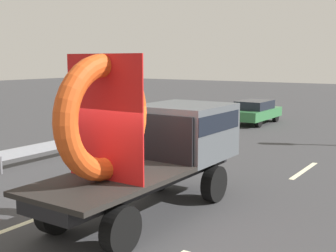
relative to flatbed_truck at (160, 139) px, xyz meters
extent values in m
plane|color=#38383A|center=(-0.01, -1.31, -1.64)|extent=(120.00, 120.00, 0.00)
cylinder|color=black|center=(-0.85, 1.12, -1.19)|extent=(0.28, 0.89, 0.89)
cylinder|color=black|center=(0.85, 1.12, -1.19)|extent=(0.28, 0.89, 0.89)
cylinder|color=black|center=(-0.85, -2.44, -1.19)|extent=(0.28, 0.89, 0.89)
cylinder|color=black|center=(0.85, -2.44, -1.19)|extent=(0.28, 0.89, 0.89)
cube|color=black|center=(0.00, -0.66, -0.76)|extent=(1.30, 5.70, 0.25)
cube|color=#4C5156|center=(0.00, 1.12, 0.04)|extent=(2.00, 2.16, 1.35)
cube|color=black|center=(0.00, 1.07, 0.34)|extent=(2.02, 2.05, 0.44)
cube|color=black|center=(0.00, -1.73, -0.58)|extent=(2.00, 3.55, 0.10)
cube|color=black|center=(0.00, -0.01, 0.02)|extent=(1.80, 0.08, 1.10)
torus|color=#D84C19|center=(0.00, -1.88, 0.70)|extent=(0.45, 2.47, 2.47)
cube|color=red|center=(0.00, -1.88, 0.70)|extent=(1.90, 0.03, 2.47)
cylinder|color=black|center=(-4.32, 15.58, -1.34)|extent=(0.20, 0.59, 0.59)
cylinder|color=black|center=(-2.88, 15.58, -1.34)|extent=(0.20, 0.59, 0.59)
cylinder|color=black|center=(-4.32, 13.09, -1.34)|extent=(0.20, 0.59, 0.59)
cylinder|color=black|center=(-2.88, 13.09, -1.34)|extent=(0.20, 0.59, 0.59)
cube|color=#33723F|center=(-3.60, 14.34, -1.09)|extent=(1.67, 3.89, 0.51)
cube|color=black|center=(-3.60, 14.24, -0.60)|extent=(1.50, 2.18, 0.46)
cube|color=gray|center=(-5.81, 5.57, -1.09)|extent=(0.06, 15.37, 0.32)
cylinder|color=slate|center=(-5.81, -0.19, -1.37)|extent=(0.10, 0.10, 0.55)
cylinder|color=slate|center=(-5.81, 3.65, -1.37)|extent=(0.10, 0.10, 0.55)
cylinder|color=slate|center=(-5.81, 7.50, -1.37)|extent=(0.10, 0.10, 0.55)
cylinder|color=slate|center=(-5.81, 11.34, -1.37)|extent=(0.10, 0.10, 0.55)
cube|color=beige|center=(-1.80, -2.83, -1.64)|extent=(0.16, 2.77, 0.01)
cube|color=beige|center=(-1.80, 5.62, -1.64)|extent=(0.16, 2.42, 0.01)
cube|color=beige|center=(1.80, 5.38, -1.64)|extent=(0.16, 2.52, 0.01)
camera|label=1|loc=(5.71, -8.19, 1.81)|focal=46.85mm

